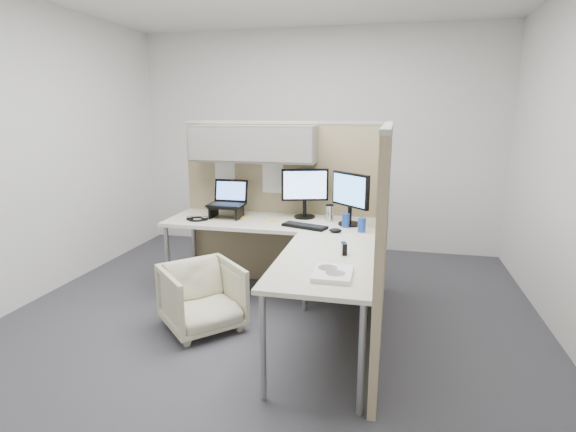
% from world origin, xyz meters
% --- Properties ---
extents(ground, '(4.50, 4.50, 0.00)m').
position_xyz_m(ground, '(0.00, 0.00, 0.00)').
color(ground, '#38383D').
rests_on(ground, ground).
extents(partition_back, '(2.00, 0.36, 1.63)m').
position_xyz_m(partition_back, '(-0.22, 0.83, 1.10)').
color(partition_back, tan).
rests_on(partition_back, ground).
extents(partition_right, '(0.07, 2.03, 1.63)m').
position_xyz_m(partition_right, '(0.90, -0.07, 0.82)').
color(partition_right, tan).
rests_on(partition_right, ground).
extents(desk, '(2.00, 1.98, 0.73)m').
position_xyz_m(desk, '(0.12, 0.13, 0.69)').
color(desk, beige).
rests_on(desk, ground).
extents(office_chair, '(0.78, 0.78, 0.58)m').
position_xyz_m(office_chair, '(-0.49, -0.26, 0.29)').
color(office_chair, beige).
rests_on(office_chair, ground).
extents(monitor_left, '(0.43, 0.20, 0.47)m').
position_xyz_m(monitor_left, '(0.15, 0.72, 1.00)').
color(monitor_left, black).
rests_on(monitor_left, desk).
extents(monitor_right, '(0.35, 0.32, 0.47)m').
position_xyz_m(monitor_right, '(0.59, 0.54, 1.00)').
color(monitor_right, black).
rests_on(monitor_right, desk).
extents(laptop_station, '(0.33, 0.28, 0.35)m').
position_xyz_m(laptop_station, '(-0.57, 0.58, 0.86)').
color(laptop_station, black).
rests_on(laptop_station, desk).
extents(keyboard, '(0.42, 0.25, 0.02)m').
position_xyz_m(keyboard, '(0.23, 0.35, 0.74)').
color(keyboard, black).
rests_on(keyboard, desk).
extents(mouse, '(0.11, 0.08, 0.04)m').
position_xyz_m(mouse, '(0.51, 0.24, 0.75)').
color(mouse, black).
rests_on(mouse, desk).
extents(travel_mug, '(0.07, 0.07, 0.16)m').
position_xyz_m(travel_mug, '(0.40, 0.63, 0.81)').
color(travel_mug, silver).
rests_on(travel_mug, desk).
extents(soda_can_green, '(0.07, 0.07, 0.12)m').
position_xyz_m(soda_can_green, '(0.72, 0.32, 0.79)').
color(soda_can_green, '#1E3FA5').
rests_on(soda_can_green, desk).
extents(soda_can_silver, '(0.07, 0.07, 0.12)m').
position_xyz_m(soda_can_silver, '(0.57, 0.45, 0.79)').
color(soda_can_silver, '#1E3FA5').
rests_on(soda_can_silver, desk).
extents(sticky_note_d, '(0.09, 0.09, 0.01)m').
position_xyz_m(sticky_note_d, '(-0.12, 0.52, 0.73)').
color(sticky_note_d, yellow).
rests_on(sticky_note_d, desk).
extents(sticky_note_c, '(0.10, 0.10, 0.01)m').
position_xyz_m(sticky_note_c, '(-0.41, 0.60, 0.73)').
color(sticky_note_c, yellow).
rests_on(sticky_note_c, desk).
extents(headphones, '(0.20, 0.18, 0.03)m').
position_xyz_m(headphones, '(-0.80, 0.40, 0.74)').
color(headphones, black).
rests_on(headphones, desk).
extents(paper_stack, '(0.24, 0.31, 0.03)m').
position_xyz_m(paper_stack, '(0.62, -0.77, 0.75)').
color(paper_stack, white).
rests_on(paper_stack, desk).
extents(desk_clock, '(0.05, 0.09, 0.08)m').
position_xyz_m(desk_clock, '(0.64, -0.32, 0.77)').
color(desk_clock, black).
rests_on(desk_clock, desk).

